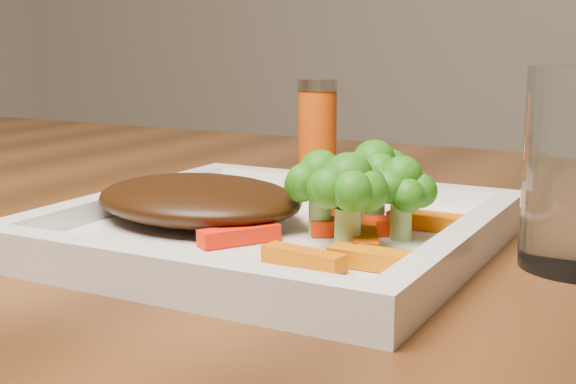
% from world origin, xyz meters
% --- Properties ---
extents(plate, '(0.27, 0.27, 0.01)m').
position_xyz_m(plate, '(0.24, -0.02, 0.76)').
color(plate, white).
rests_on(plate, dining_table).
extents(steak, '(0.16, 0.13, 0.03)m').
position_xyz_m(steak, '(0.18, -0.03, 0.78)').
color(steak, '#311807').
rests_on(steak, plate).
extents(broccoli_0, '(0.06, 0.06, 0.07)m').
position_xyz_m(broccoli_0, '(0.29, 0.02, 0.80)').
color(broccoli_0, '#175D0F').
rests_on(broccoli_0, plate).
extents(broccoli_1, '(0.05, 0.05, 0.06)m').
position_xyz_m(broccoli_1, '(0.32, -0.01, 0.79)').
color(broccoli_1, '#195F0F').
rests_on(broccoli_1, plate).
extents(broccoli_2, '(0.07, 0.07, 0.06)m').
position_xyz_m(broccoli_2, '(0.31, -0.05, 0.79)').
color(broccoli_2, '#246210').
rests_on(broccoli_2, plate).
extents(broccoli_3, '(0.06, 0.06, 0.06)m').
position_xyz_m(broccoli_3, '(0.27, -0.02, 0.79)').
color(broccoli_3, '#2C7112').
rests_on(broccoli_3, plate).
extents(carrot_0, '(0.05, 0.02, 0.01)m').
position_xyz_m(carrot_0, '(0.30, -0.09, 0.77)').
color(carrot_0, '#CA5C03').
rests_on(carrot_0, plate).
extents(carrot_1, '(0.06, 0.02, 0.01)m').
position_xyz_m(carrot_1, '(0.34, -0.08, 0.77)').
color(carrot_1, '#CB6703').
rests_on(carrot_1, plate).
extents(carrot_2, '(0.04, 0.05, 0.01)m').
position_xyz_m(carrot_2, '(0.24, -0.07, 0.77)').
color(carrot_2, '#F31A03').
rests_on(carrot_2, plate).
extents(carrot_3, '(0.06, 0.02, 0.01)m').
position_xyz_m(carrot_3, '(0.34, 0.02, 0.77)').
color(carrot_3, '#D65C03').
rests_on(carrot_3, plate).
extents(carrot_4, '(0.04, 0.05, 0.01)m').
position_xyz_m(carrot_4, '(0.27, 0.03, 0.77)').
color(carrot_4, '#D94403').
rests_on(carrot_4, plate).
extents(carrot_5, '(0.04, 0.06, 0.01)m').
position_xyz_m(carrot_5, '(0.31, -0.04, 0.77)').
color(carrot_5, '#D63F03').
rests_on(carrot_5, plate).
extents(carrot_6, '(0.06, 0.05, 0.01)m').
position_xyz_m(carrot_6, '(0.30, -0.01, 0.77)').
color(carrot_6, '#F02803').
rests_on(carrot_6, plate).
extents(spice_shaker, '(0.05, 0.05, 0.09)m').
position_xyz_m(spice_shaker, '(0.12, 0.28, 0.80)').
color(spice_shaker, '#D2490B').
rests_on(spice_shaker, dining_table).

